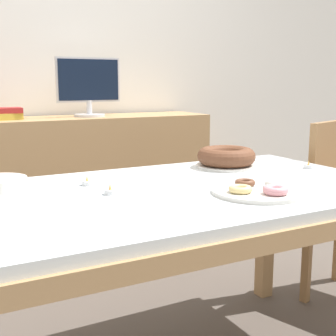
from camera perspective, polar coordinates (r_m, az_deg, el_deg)
name	(u,v)px	position (r m, az deg, el deg)	size (l,w,h in m)	color
wall_back	(47,58)	(3.35, -14.54, 12.85)	(8.00, 0.10, 2.60)	white
dining_table	(178,212)	(1.71, 1.23, -5.39)	(1.67, 0.96, 0.76)	silver
sideboard	(64,188)	(3.13, -12.51, -2.39)	(1.96, 0.44, 0.92)	tan
computer_monitor	(89,87)	(3.11, -9.65, 9.69)	(0.42, 0.20, 0.38)	silver
book_stack	(3,114)	(2.98, -19.49, 6.26)	(0.23, 0.18, 0.07)	#B29933
cake_chocolate_round	(226,158)	(2.11, 7.11, 1.27)	(0.27, 0.27, 0.09)	silver
pastry_platter	(259,190)	(1.64, 11.04, -2.67)	(0.32, 0.32, 0.04)	silver
tealight_centre	(87,183)	(1.76, -9.83, -1.77)	(0.04, 0.04, 0.04)	silver
tealight_right_edge	(308,166)	(2.17, 16.74, 0.21)	(0.04, 0.04, 0.04)	silver
tealight_near_front	(110,191)	(1.61, -7.06, -2.86)	(0.04, 0.04, 0.04)	silver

